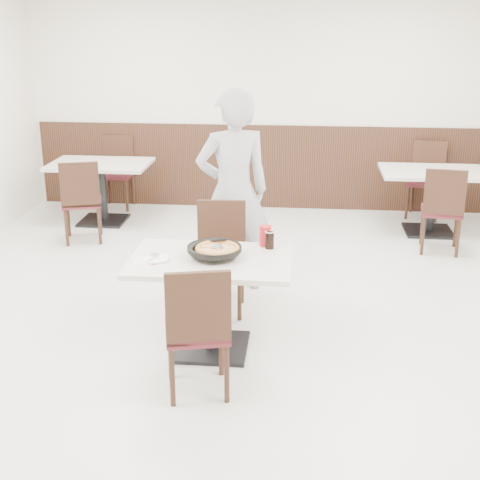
# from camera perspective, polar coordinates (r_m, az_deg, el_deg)

# --- Properties ---
(floor) EXTENTS (7.00, 7.00, 0.00)m
(floor) POSITION_cam_1_polar(r_m,az_deg,el_deg) (5.76, -0.84, -6.67)
(floor) COLOR beige
(floor) RESTS_ON ground
(wall_back) EXTENTS (6.00, 0.04, 2.80)m
(wall_back) POSITION_cam_1_polar(r_m,az_deg,el_deg) (8.75, 1.73, 11.74)
(wall_back) COLOR silver
(wall_back) RESTS_ON floor
(wall_front) EXTENTS (6.00, 0.04, 2.80)m
(wall_front) POSITION_cam_1_polar(r_m,az_deg,el_deg) (2.07, -12.22, -13.05)
(wall_front) COLOR silver
(wall_front) RESTS_ON floor
(wainscot_back) EXTENTS (5.90, 0.03, 1.10)m
(wainscot_back) POSITION_cam_1_polar(r_m,az_deg,el_deg) (8.87, 1.66, 6.27)
(wainscot_back) COLOR black
(wainscot_back) RESTS_ON floor
(main_table) EXTENTS (1.30, 0.95, 0.75)m
(main_table) POSITION_cam_1_polar(r_m,az_deg,el_deg) (5.10, -2.45, -5.53)
(main_table) COLOR silver
(main_table) RESTS_ON floor
(chair_near) EXTENTS (0.50, 0.50, 0.95)m
(chair_near) POSITION_cam_1_polar(r_m,az_deg,el_deg) (4.53, -3.70, -7.47)
(chair_near) COLOR black
(chair_near) RESTS_ON floor
(chair_far) EXTENTS (0.43, 0.43, 0.95)m
(chair_far) POSITION_cam_1_polar(r_m,az_deg,el_deg) (5.72, -1.74, -1.70)
(chair_far) COLOR black
(chair_far) RESTS_ON floor
(trivet) EXTENTS (0.12, 0.12, 0.04)m
(trivet) POSITION_cam_1_polar(r_m,az_deg,el_deg) (5.01, -1.90, -1.13)
(trivet) COLOR black
(trivet) RESTS_ON main_table
(pizza_pan) EXTENTS (0.42, 0.42, 0.01)m
(pizza_pan) POSITION_cam_1_polar(r_m,az_deg,el_deg) (4.96, -2.19, -1.04)
(pizza_pan) COLOR black
(pizza_pan) RESTS_ON trivet
(pizza) EXTENTS (0.32, 0.32, 0.02)m
(pizza) POSITION_cam_1_polar(r_m,az_deg,el_deg) (4.94, -1.94, -0.93)
(pizza) COLOR #C18039
(pizza) RESTS_ON pizza_pan
(pizza_server) EXTENTS (0.07, 0.09, 0.00)m
(pizza_server) POSITION_cam_1_polar(r_m,az_deg,el_deg) (4.94, -1.99, -0.51)
(pizza_server) COLOR silver
(pizza_server) RESTS_ON pizza
(napkin) EXTENTS (0.16, 0.16, 0.00)m
(napkin) POSITION_cam_1_polar(r_m,az_deg,el_deg) (4.96, -8.10, -1.75)
(napkin) COLOR white
(napkin) RESTS_ON main_table
(side_plate) EXTENTS (0.22, 0.22, 0.01)m
(side_plate) POSITION_cam_1_polar(r_m,az_deg,el_deg) (4.96, -7.16, -1.60)
(side_plate) COLOR white
(side_plate) RESTS_ON napkin
(fork) EXTENTS (0.06, 0.15, 0.00)m
(fork) POSITION_cam_1_polar(r_m,az_deg,el_deg) (4.95, -7.40, -1.53)
(fork) COLOR silver
(fork) RESTS_ON side_plate
(cola_glass) EXTENTS (0.08, 0.08, 0.13)m
(cola_glass) POSITION_cam_1_polar(r_m,az_deg,el_deg) (5.15, 2.55, -0.03)
(cola_glass) COLOR black
(cola_glass) RESTS_ON main_table
(red_cup) EXTENTS (0.10, 0.10, 0.16)m
(red_cup) POSITION_cam_1_polar(r_m,az_deg,el_deg) (5.21, 2.18, 0.37)
(red_cup) COLOR #AA1519
(red_cup) RESTS_ON main_table
(diner_person) EXTENTS (0.80, 0.66, 1.87)m
(diner_person) POSITION_cam_1_polar(r_m,az_deg,el_deg) (6.07, -0.59, 4.10)
(diner_person) COLOR #ABAAAF
(diner_person) RESTS_ON floor
(bg_table_left) EXTENTS (1.29, 0.95, 0.75)m
(bg_table_left) POSITION_cam_1_polar(r_m,az_deg,el_deg) (8.43, -11.71, 3.99)
(bg_table_left) COLOR silver
(bg_table_left) RESTS_ON floor
(bg_chair_left_near) EXTENTS (0.52, 0.52, 0.95)m
(bg_chair_left_near) POSITION_cam_1_polar(r_m,az_deg,el_deg) (7.75, -13.34, 3.33)
(bg_chair_left_near) COLOR black
(bg_chair_left_near) RESTS_ON floor
(bg_chair_left_far) EXTENTS (0.42, 0.42, 0.95)m
(bg_chair_left_far) POSITION_cam_1_polar(r_m,az_deg,el_deg) (9.02, -10.56, 5.66)
(bg_chair_left_far) COLOR black
(bg_chair_left_far) RESTS_ON floor
(bg_table_right) EXTENTS (1.30, 0.95, 0.75)m
(bg_table_right) POSITION_cam_1_polar(r_m,az_deg,el_deg) (8.16, 15.96, 3.16)
(bg_table_right) COLOR silver
(bg_table_right) RESTS_ON floor
(bg_chair_right_near) EXTENTS (0.47, 0.47, 0.95)m
(bg_chair_right_near) POSITION_cam_1_polar(r_m,az_deg,el_deg) (7.52, 16.85, 2.55)
(bg_chair_right_near) COLOR black
(bg_chair_right_near) RESTS_ON floor
(bg_chair_right_far) EXTENTS (0.52, 0.52, 0.95)m
(bg_chair_right_far) POSITION_cam_1_polar(r_m,az_deg,el_deg) (8.75, 15.55, 4.89)
(bg_chair_right_far) COLOR black
(bg_chair_right_far) RESTS_ON floor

